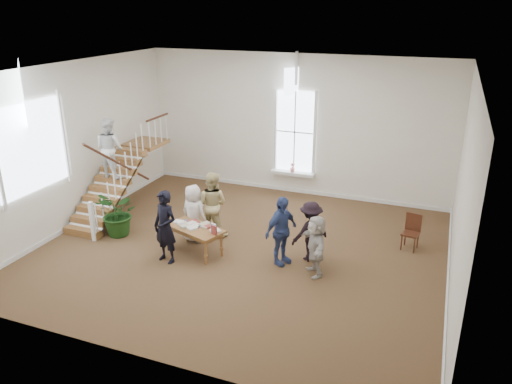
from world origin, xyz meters
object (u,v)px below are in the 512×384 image
at_px(woman_cluster_a, 281,231).
at_px(side_chair, 412,230).
at_px(woman_cluster_c, 316,246).
at_px(floor_plant, 119,214).
at_px(police_officer, 165,227).
at_px(library_table, 195,230).
at_px(woman_cluster_b, 310,231).
at_px(person_yellow, 212,204).
at_px(elderly_woman, 194,213).

distance_m(woman_cluster_a, side_chair, 3.49).
relative_size(woman_cluster_c, floor_plant, 1.14).
xyz_separation_m(police_officer, woman_cluster_a, (2.63, 0.89, -0.05)).
relative_size(library_table, woman_cluster_a, 0.95).
relative_size(police_officer, woman_cluster_c, 1.24).
relative_size(woman_cluster_b, side_chair, 1.62).
bearing_deg(woman_cluster_b, floor_plant, -42.14).
distance_m(person_yellow, woman_cluster_a, 2.39).
distance_m(police_officer, floor_plant, 2.10).
xyz_separation_m(police_officer, woman_cluster_c, (3.53, 0.69, -0.17)).
bearing_deg(elderly_woman, person_yellow, -110.31).
bearing_deg(person_yellow, police_officer, 79.21).
distance_m(woman_cluster_a, woman_cluster_c, 0.93).
height_order(woman_cluster_a, woman_cluster_b, woman_cluster_a).
height_order(elderly_woman, woman_cluster_b, elderly_woman).
xyz_separation_m(elderly_woman, side_chair, (5.39, 1.60, -0.26)).
bearing_deg(person_yellow, woman_cluster_a, 160.90).
bearing_deg(elderly_woman, woman_cluster_a, -177.52).
bearing_deg(side_chair, library_table, -145.83).
bearing_deg(woman_cluster_a, woman_cluster_b, -28.27).
height_order(elderly_woman, woman_cluster_c, elderly_woman).
height_order(library_table, floor_plant, floor_plant).
bearing_deg(police_officer, library_table, 70.36).
xyz_separation_m(elderly_woman, woman_cluster_c, (3.43, -0.56, -0.05)).
bearing_deg(woman_cluster_b, woman_cluster_c, 66.58).
relative_size(library_table, floor_plant, 1.28).
height_order(person_yellow, side_chair, person_yellow).
distance_m(library_table, side_chair, 5.50).
bearing_deg(woman_cluster_c, library_table, -120.20).
relative_size(woman_cluster_a, floor_plant, 1.34).
distance_m(library_table, woman_cluster_c, 3.09).
xyz_separation_m(library_table, floor_plant, (-2.37, 0.13, 0.03)).
bearing_deg(floor_plant, woman_cluster_a, 1.21).
height_order(elderly_woman, person_yellow, person_yellow).
height_order(police_officer, woman_cluster_a, police_officer).
height_order(floor_plant, side_chair, floor_plant).
relative_size(police_officer, side_chair, 1.95).
bearing_deg(woman_cluster_a, side_chair, -30.62).
xyz_separation_m(police_officer, elderly_woman, (0.10, 1.25, -0.13)).
bearing_deg(woman_cluster_c, woman_cluster_a, -133.23).
relative_size(police_officer, person_yellow, 1.01).
relative_size(library_table, side_chair, 1.76).
distance_m(woman_cluster_b, woman_cluster_c, 0.72).
relative_size(woman_cluster_b, floor_plant, 1.18).
xyz_separation_m(elderly_woman, woman_cluster_b, (3.13, 0.09, -0.02)).
bearing_deg(side_chair, person_yellow, -157.10).
height_order(library_table, woman_cluster_c, woman_cluster_c).
distance_m(library_table, woman_cluster_a, 2.21).
distance_m(police_officer, side_chair, 6.20).
bearing_deg(elderly_woman, side_chair, -152.76).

